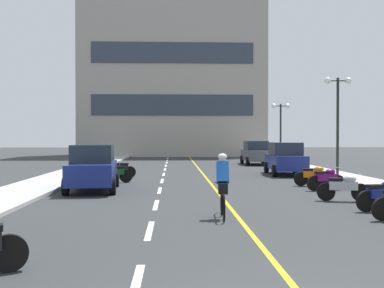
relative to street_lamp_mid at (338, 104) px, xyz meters
The scene contains 29 objects.
ground_plane 8.29m from the street_lamp_mid, behind, with size 140.00×140.00×0.00m, color #2D3033.
curb_left 15.51m from the street_lamp_mid, 163.55° to the left, with size 2.40×72.00×0.12m, color #A8A8A3.
curb_right 5.72m from the street_lamp_mid, 90.24° to the left, with size 2.40×72.00×0.12m, color #A8A8A3.
lane_dash_0 20.37m from the street_lamp_mid, 117.45° to the right, with size 0.14×2.20×0.01m, color silver.
lane_dash_1 17.00m from the street_lamp_mid, 123.85° to the right, with size 0.14×2.20×0.01m, color silver.
lane_dash_2 13.96m from the street_lamp_mid, 133.41° to the right, with size 0.14×2.20×0.01m, color silver.
lane_dash_3 11.53m from the street_lamp_mid, 148.07° to the right, with size 0.14×2.20×0.01m, color silver.
lane_dash_4 10.15m from the street_lamp_mid, 169.29° to the right, with size 0.14×2.20×0.01m, color silver.
lane_dash_5 10.25m from the street_lamp_mid, 166.24° to the left, with size 0.14×2.20×0.01m, color silver.
lane_dash_6 11.80m from the street_lamp_mid, 145.83° to the left, with size 0.14×2.20×0.01m, color silver.
lane_dash_7 14.33m from the street_lamp_mid, 131.95° to the left, with size 0.14×2.20×0.01m, color silver.
lane_dash_8 17.42m from the street_lamp_mid, 122.88° to the left, with size 0.14×2.20×0.01m, color silver.
lane_dash_9 20.82m from the street_lamp_mid, 116.79° to the left, with size 0.14×2.20×0.01m, color silver.
lane_dash_10 24.40m from the street_lamp_mid, 112.50° to the left, with size 0.14×2.20×0.01m, color silver.
lane_dash_11 28.10m from the street_lamp_mid, 109.34° to the left, with size 0.14×2.20×0.01m, color silver.
centre_line_yellow 9.04m from the street_lamp_mid, 148.58° to the left, with size 0.12×66.00×0.01m, color gold.
office_building 31.51m from the street_lamp_mid, 106.33° to the left, with size 20.36×9.21×18.37m.
street_lamp_mid is the anchor object (origin of this frame).
street_lamp_far 12.42m from the street_lamp_mid, 90.79° to the left, with size 1.46×0.36×4.64m.
parked_car_near 13.51m from the street_lamp_mid, 154.15° to the right, with size 2.17×4.31×1.82m.
parked_car_mid 4.16m from the street_lamp_mid, 144.89° to the left, with size 2.07×4.27×1.82m.
parked_car_far 12.00m from the street_lamp_mid, 101.55° to the left, with size 1.95×4.21×1.82m.
motorcycle_3 12.01m from the street_lamp_mid, 103.40° to the right, with size 1.67×0.71×0.92m.
motorcycle_4 10.25m from the street_lamp_mid, 108.39° to the right, with size 1.68×0.67×0.92m.
motorcycle_5 7.39m from the street_lamp_mid, 113.25° to the right, with size 1.67×0.70×0.92m.
motorcycle_6 6.19m from the street_lamp_mid, 120.26° to the right, with size 1.69×0.61×0.92m.
motorcycle_7 12.22m from the street_lamp_mid, 166.97° to the right, with size 1.67×0.69×0.92m.
motorcycle_8 11.99m from the street_lamp_mid, behind, with size 1.70×0.60×0.92m.
cyclist_rider 14.53m from the street_lamp_mid, 121.27° to the right, with size 0.42×1.77×1.71m.
Camera 1 is at (-1.46, -4.69, 2.13)m, focal length 43.96 mm.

